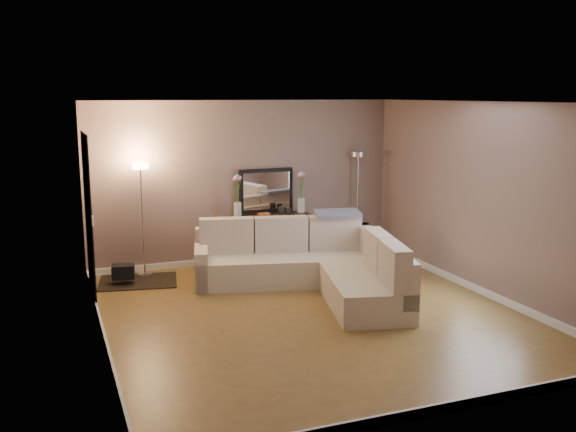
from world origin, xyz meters
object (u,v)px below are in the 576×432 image
object	(u,v)px
sectional_sofa	(314,265)
floor_lamp_lit	(142,197)
floor_lamp_unlit	(358,182)
console_table	(265,236)

from	to	relation	value
sectional_sofa	floor_lamp_lit	distance (m)	2.74
sectional_sofa	floor_lamp_unlit	world-z (taller)	floor_lamp_unlit
sectional_sofa	floor_lamp_unlit	bearing A→B (deg)	47.28
floor_lamp_unlit	console_table	bearing A→B (deg)	-178.07
floor_lamp_lit	console_table	bearing A→B (deg)	0.66
sectional_sofa	floor_lamp_lit	size ratio (longest dim) A/B	1.80
console_table	floor_lamp_lit	bearing A→B (deg)	-179.34
floor_lamp_lit	floor_lamp_unlit	xyz separation A→B (m)	(3.59, 0.08, 0.04)
sectional_sofa	floor_lamp_unlit	xyz separation A→B (m)	(1.48, 1.60, 0.89)
sectional_sofa	console_table	xyz separation A→B (m)	(-0.19, 1.54, 0.11)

